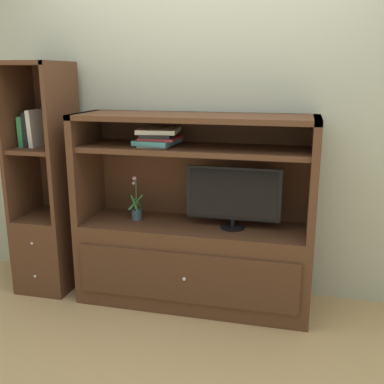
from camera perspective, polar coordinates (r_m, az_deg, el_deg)
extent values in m
plane|color=tan|center=(3.09, -1.61, -16.83)|extent=(8.00, 8.00, 0.00)
cube|color=#ADB29E|center=(3.37, 1.64, 10.99)|extent=(6.00, 0.10, 2.80)
cube|color=#4C2D1C|center=(3.30, 0.21, -8.95)|extent=(1.64, 0.49, 0.59)
cube|color=#462A19|center=(3.08, -0.93, -10.80)|extent=(1.51, 0.02, 0.35)
sphere|color=silver|center=(3.06, -1.00, -10.91)|extent=(0.02, 0.02, 0.02)
cube|color=#4C2D1C|center=(3.37, -13.08, 3.23)|extent=(0.05, 0.49, 0.77)
cube|color=#4C2D1C|center=(3.01, 15.09, 1.79)|extent=(0.05, 0.49, 0.77)
cube|color=#4C2D1C|center=(3.32, 1.18, 3.45)|extent=(1.64, 0.02, 0.77)
cube|color=#4C2D1C|center=(3.04, 0.23, 9.39)|extent=(1.64, 0.49, 0.04)
cube|color=#4C2D1C|center=(3.07, 0.22, 5.39)|extent=(1.54, 0.44, 0.04)
cylinder|color=black|center=(3.13, 5.12, -4.45)|extent=(0.17, 0.17, 0.01)
cylinder|color=black|center=(3.12, 5.14, -3.89)|extent=(0.03, 0.03, 0.05)
cube|color=black|center=(3.06, 5.23, -0.21)|extent=(0.65, 0.02, 0.36)
cube|color=black|center=(3.05, 5.19, -0.27)|extent=(0.60, 0.00, 0.33)
cylinder|color=#384C56|center=(3.32, -6.97, -2.84)|extent=(0.07, 0.07, 0.08)
cylinder|color=#3D6B33|center=(3.27, -7.05, -0.23)|extent=(0.01, 0.01, 0.24)
cube|color=#2D7A38|center=(3.28, -6.73, -1.42)|extent=(0.02, 0.13, 0.11)
cube|color=#2D7A38|center=(3.31, -7.12, -1.31)|extent=(0.09, 0.08, 0.10)
cube|color=#2D7A38|center=(3.28, -7.28, -1.44)|extent=(0.08, 0.06, 0.11)
sphere|color=#DB9EC6|center=(3.26, -7.36, 1.13)|extent=(0.02, 0.02, 0.02)
sphere|color=#DB9EC6|center=(3.24, -7.28, 1.72)|extent=(0.03, 0.03, 0.03)
cube|color=silver|center=(3.14, -4.28, 6.02)|extent=(0.21, 0.31, 0.01)
cube|color=teal|center=(3.12, -4.37, 6.39)|extent=(0.28, 0.33, 0.03)
cube|color=red|center=(3.13, -3.87, 6.85)|extent=(0.26, 0.29, 0.02)
cube|color=black|center=(3.13, -4.17, 7.24)|extent=(0.23, 0.30, 0.03)
cube|color=silver|center=(3.12, -4.20, 7.74)|extent=(0.29, 0.30, 0.03)
cube|color=#4C2D1C|center=(3.72, -17.35, -6.98)|extent=(0.40, 0.47, 0.57)
sphere|color=silver|center=(3.48, -19.54, -6.14)|extent=(0.02, 0.02, 0.02)
sphere|color=silver|center=(3.58, -19.18, -9.99)|extent=(0.02, 0.02, 0.02)
cube|color=#4C2D1C|center=(3.61, -20.89, 6.09)|extent=(0.03, 0.47, 1.13)
cube|color=#4C2D1C|center=(3.42, -15.77, 6.06)|extent=(0.03, 0.47, 1.13)
cube|color=#4C2D1C|center=(3.70, -16.56, 6.63)|extent=(0.40, 0.02, 1.13)
cube|color=#4C2D1C|center=(3.52, -18.33, 5.17)|extent=(0.34, 0.42, 0.03)
cube|color=#4C2D1C|center=(3.48, -19.15, 15.07)|extent=(0.40, 0.47, 0.03)
cube|color=#338C4C|center=(3.57, -20.21, 7.18)|extent=(0.04, 0.16, 0.22)
cube|color=black|center=(3.55, -19.71, 7.41)|extent=(0.03, 0.14, 0.25)
cube|color=silver|center=(3.52, -19.16, 7.58)|extent=(0.04, 0.17, 0.27)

